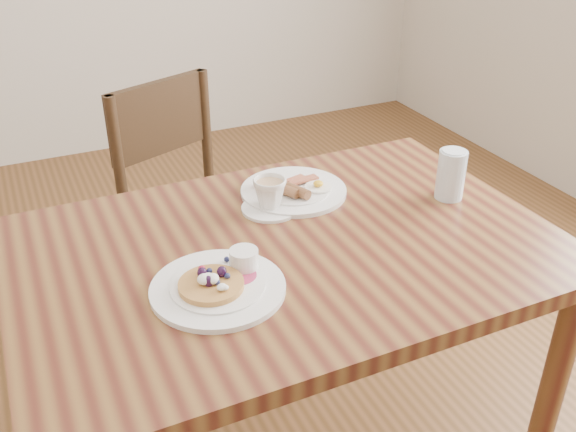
{
  "coord_description": "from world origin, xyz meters",
  "views": [
    {
      "loc": [
        -0.51,
        -1.1,
        1.5
      ],
      "look_at": [
        0.0,
        0.0,
        0.82
      ],
      "focal_mm": 40.0,
      "sensor_mm": 36.0,
      "label": 1
    }
  ],
  "objects_px": {
    "pancake_plate": "(220,284)",
    "teacup_saucer": "(270,196)",
    "water_glass": "(451,175)",
    "dining_table": "(288,280)",
    "chair_far": "(192,203)",
    "breakfast_plate": "(292,190)"
  },
  "relations": [
    {
      "from": "dining_table",
      "to": "breakfast_plate",
      "type": "height_order",
      "value": "breakfast_plate"
    },
    {
      "from": "teacup_saucer",
      "to": "water_glass",
      "type": "height_order",
      "value": "water_glass"
    },
    {
      "from": "breakfast_plate",
      "to": "teacup_saucer",
      "type": "relative_size",
      "value": 1.93
    },
    {
      "from": "teacup_saucer",
      "to": "water_glass",
      "type": "distance_m",
      "value": 0.45
    },
    {
      "from": "water_glass",
      "to": "breakfast_plate",
      "type": "bearing_deg",
      "value": 152.15
    },
    {
      "from": "pancake_plate",
      "to": "teacup_saucer",
      "type": "height_order",
      "value": "teacup_saucer"
    },
    {
      "from": "pancake_plate",
      "to": "water_glass",
      "type": "relative_size",
      "value": 2.15
    },
    {
      "from": "pancake_plate",
      "to": "water_glass",
      "type": "bearing_deg",
      "value": 11.27
    },
    {
      "from": "dining_table",
      "to": "pancake_plate",
      "type": "height_order",
      "value": "pancake_plate"
    },
    {
      "from": "breakfast_plate",
      "to": "water_glass",
      "type": "xyz_separation_m",
      "value": [
        0.35,
        -0.18,
        0.05
      ]
    },
    {
      "from": "dining_table",
      "to": "chair_far",
      "type": "xyz_separation_m",
      "value": [
        -0.01,
        0.74,
        -0.16
      ]
    },
    {
      "from": "pancake_plate",
      "to": "breakfast_plate",
      "type": "distance_m",
      "value": 0.44
    },
    {
      "from": "dining_table",
      "to": "pancake_plate",
      "type": "bearing_deg",
      "value": -152.92
    },
    {
      "from": "breakfast_plate",
      "to": "water_glass",
      "type": "bearing_deg",
      "value": -27.85
    },
    {
      "from": "water_glass",
      "to": "teacup_saucer",
      "type": "bearing_deg",
      "value": 163.42
    },
    {
      "from": "pancake_plate",
      "to": "teacup_saucer",
      "type": "distance_m",
      "value": 0.34
    },
    {
      "from": "teacup_saucer",
      "to": "water_glass",
      "type": "bearing_deg",
      "value": -16.58
    },
    {
      "from": "teacup_saucer",
      "to": "dining_table",
      "type": "bearing_deg",
      "value": -99.23
    },
    {
      "from": "chair_far",
      "to": "water_glass",
      "type": "distance_m",
      "value": 0.91
    },
    {
      "from": "dining_table",
      "to": "water_glass",
      "type": "height_order",
      "value": "water_glass"
    },
    {
      "from": "chair_far",
      "to": "pancake_plate",
      "type": "xyz_separation_m",
      "value": [
        -0.19,
        -0.84,
        0.27
      ]
    },
    {
      "from": "dining_table",
      "to": "chair_far",
      "type": "relative_size",
      "value": 1.36
    }
  ]
}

